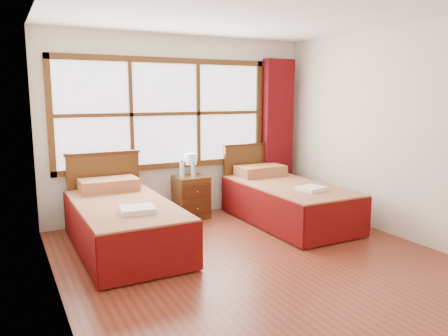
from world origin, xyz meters
TOP-DOWN VIEW (x-y plane):
  - floor at (0.00, 0.00)m, footprint 4.50×4.50m
  - ceiling at (0.00, 0.00)m, footprint 4.50×4.50m
  - wall_back at (0.00, 2.25)m, footprint 4.00×0.00m
  - wall_left at (-2.00, 0.00)m, footprint 0.00×4.50m
  - wall_right at (2.00, 0.00)m, footprint 0.00×4.50m
  - window at (-0.25, 2.21)m, footprint 3.16×0.06m
  - curtain at (1.60, 2.11)m, footprint 0.50×0.16m
  - bed_left at (-1.17, 1.20)m, footprint 1.05×2.07m
  - bed_right at (1.13, 1.20)m, footprint 1.05×2.07m
  - nightstand at (0.03, 1.99)m, footprint 0.46×0.45m
  - towels_left at (-1.14, 0.68)m, footprint 0.39×0.35m
  - towels_right at (1.16, 0.68)m, footprint 0.37×0.34m
  - lamp at (0.09, 2.11)m, footprint 0.16×0.16m
  - bottle_near at (-0.11, 1.98)m, footprint 0.07×0.07m
  - bottle_far at (0.04, 1.93)m, footprint 0.06×0.06m

SIDE VIEW (x-z plane):
  - floor at x=0.00m, z-range 0.00..0.00m
  - nightstand at x=0.03m, z-range 0.00..0.61m
  - bed_right at x=1.13m, z-range -0.20..0.82m
  - bed_left at x=-1.17m, z-range -0.20..0.82m
  - towels_right at x=1.16m, z-range 0.54..0.59m
  - towels_left at x=-1.14m, z-range 0.55..0.60m
  - bottle_far at x=0.04m, z-range 0.60..0.82m
  - bottle_near at x=-0.11m, z-range 0.60..0.85m
  - lamp at x=0.09m, z-range 0.68..0.99m
  - curtain at x=1.60m, z-range 0.02..2.32m
  - wall_back at x=0.00m, z-range -0.70..3.30m
  - wall_left at x=-2.00m, z-range -0.95..3.55m
  - wall_right at x=2.00m, z-range -0.95..3.55m
  - window at x=-0.25m, z-range 0.72..2.28m
  - ceiling at x=0.00m, z-range 2.60..2.60m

